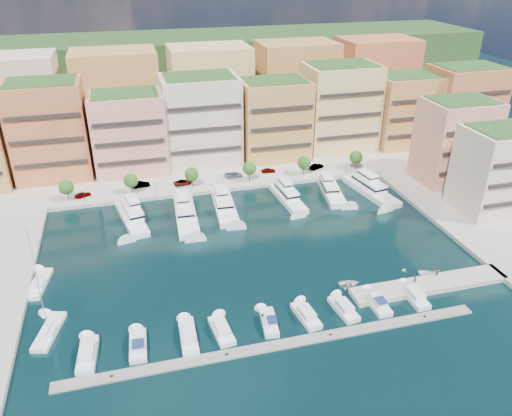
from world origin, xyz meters
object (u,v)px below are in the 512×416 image
at_px(tree_0, 66,187).
at_px(lamppost_4, 346,164).
at_px(tender_3, 437,271).
at_px(tree_4, 304,163).
at_px(car_4, 268,170).
at_px(lamppost_1, 155,185).
at_px(tree_1, 131,181).
at_px(tender_2, 429,274).
at_px(yacht_3, 224,205).
at_px(yacht_5, 331,190).
at_px(sailboat_1, 39,284).
at_px(yacht_1, 131,216).
at_px(cruiser_0, 87,355).
at_px(car_3, 233,175).
at_px(person_0, 415,279).
at_px(cruiser_1, 138,346).
at_px(cruiser_8, 414,296).
at_px(car_1, 141,184).
at_px(person_1, 437,271).
at_px(tender_0, 349,284).
at_px(tender_1, 404,270).
at_px(tree_3, 249,168).
at_px(car_0, 83,195).
at_px(lamppost_0, 83,193).
at_px(lamppost_2, 223,178).
at_px(car_5, 317,166).
at_px(cruiser_2, 188,337).
at_px(cruiser_3, 222,331).
at_px(sailboat_0, 49,332).
at_px(tree_2, 192,174).
at_px(yacht_4, 287,196).
at_px(car_2, 183,182).
at_px(yacht_2, 185,212).
at_px(cruiser_5, 306,316).
at_px(lamppost_3, 286,171).
at_px(cruiser_4, 269,322).

distance_m(tree_0, lamppost_4, 76.04).
bearing_deg(tender_3, tree_4, 0.01).
bearing_deg(car_4, lamppost_1, 105.35).
bearing_deg(tree_1, lamppost_4, -2.20).
bearing_deg(car_4, tender_2, -158.86).
xyz_separation_m(yacht_3, yacht_5, (29.35, 1.13, 0.00)).
xyz_separation_m(sailboat_1, tender_2, (75.43, -16.74, 0.15)).
xyz_separation_m(yacht_1, yacht_3, (22.88, -0.05, 0.12)).
xyz_separation_m(cruiser_0, tender_3, (67.70, 6.40, -0.11)).
height_order(car_3, person_0, person_0).
relative_size(tree_0, yacht_1, 0.30).
height_order(tree_4, cruiser_1, tree_4).
xyz_separation_m(cruiser_8, car_1, (-46.63, 61.58, 1.25)).
bearing_deg(person_1, car_1, -55.06).
height_order(tender_0, tender_1, tender_0).
xyz_separation_m(tree_3, car_0, (-44.45, 1.20, -3.06)).
relative_size(lamppost_0, lamppost_2, 1.00).
xyz_separation_m(tree_3, yacht_1, (-32.79, -13.01, -3.65)).
bearing_deg(car_5, cruiser_2, 117.80).
distance_m(cruiser_3, car_1, 62.37).
height_order(lamppost_1, yacht_5, yacht_5).
bearing_deg(car_1, tree_4, -97.97).
bearing_deg(sailboat_0, tree_4, 38.21).
bearing_deg(tree_2, lamppost_1, -167.05).
relative_size(yacht_4, person_0, 10.30).
bearing_deg(car_2, yacht_4, -130.66).
bearing_deg(yacht_2, yacht_1, 173.96).
height_order(yacht_4, car_2, yacht_4).
relative_size(lamppost_4, car_0, 1.05).
relative_size(yacht_1, yacht_3, 1.00).
distance_m(cruiser_5, tender_2, 28.98).
bearing_deg(cruiser_5, cruiser_1, -179.97).
bearing_deg(tender_2, tender_3, -48.43).
distance_m(cruiser_8, car_4, 63.15).
xyz_separation_m(yacht_2, person_1, (44.40, -39.24, 0.77)).
distance_m(cruiser_0, sailboat_0, 9.98).
relative_size(lamppost_0, cruiser_5, 0.54).
distance_m(tree_2, car_3, 13.10).
bearing_deg(tender_2, car_0, 76.85).
bearing_deg(lamppost_2, tender_0, -72.83).
height_order(yacht_3, cruiser_1, yacht_3).
relative_size(lamppost_3, car_0, 1.05).
bearing_deg(car_5, sailboat_1, 93.09).
height_order(lamppost_3, car_4, lamppost_3).
height_order(cruiser_4, cruiser_8, cruiser_4).
distance_m(yacht_3, tender_1, 47.10).
distance_m(cruiser_4, car_4, 64.85).
bearing_deg(cruiser_5, tender_3, 11.88).
bearing_deg(car_1, yacht_4, -117.13).
bearing_deg(cruiser_3, person_1, 5.78).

